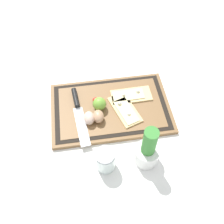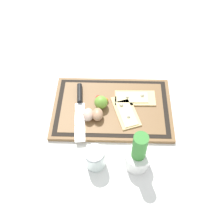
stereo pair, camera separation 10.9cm
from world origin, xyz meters
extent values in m
plane|color=white|center=(0.00, 0.00, 0.00)|extent=(6.00, 6.00, 0.00)
cube|color=brown|center=(0.00, 0.00, 0.01)|extent=(0.51, 0.33, 0.02)
cube|color=black|center=(0.00, 0.00, 0.02)|extent=(0.48, 0.30, 0.00)
cube|color=brown|center=(0.00, 0.00, 0.02)|extent=(0.44, 0.27, 0.00)
cube|color=#DBBC7F|center=(-0.10, -0.05, 0.02)|extent=(0.18, 0.09, 0.01)
cube|color=beige|center=(-0.09, -0.05, 0.03)|extent=(0.14, 0.06, 0.00)
sphere|color=silver|center=(-0.13, -0.06, 0.04)|extent=(0.02, 0.02, 0.02)
sphere|color=silver|center=(-0.06, -0.04, 0.04)|extent=(0.01, 0.01, 0.01)
cube|color=#DBBC7F|center=(-0.06, 0.03, 0.02)|extent=(0.13, 0.19, 0.01)
cube|color=beige|center=(-0.06, 0.04, 0.03)|extent=(0.10, 0.15, 0.00)
sphere|color=silver|center=(-0.04, 0.00, 0.04)|extent=(0.02, 0.02, 0.02)
sphere|color=silver|center=(-0.07, 0.06, 0.04)|extent=(0.01, 0.01, 0.01)
cube|color=silver|center=(0.13, 0.08, 0.02)|extent=(0.06, 0.19, 0.00)
cylinder|color=black|center=(0.15, -0.06, 0.03)|extent=(0.03, 0.10, 0.02)
ellipsoid|color=tan|center=(0.06, 0.06, 0.04)|extent=(0.04, 0.06, 0.04)
ellipsoid|color=beige|center=(0.10, 0.06, 0.04)|extent=(0.04, 0.06, 0.04)
sphere|color=#70A838|center=(0.05, 0.00, 0.05)|extent=(0.06, 0.06, 0.06)
sphere|color=red|center=(0.06, -0.04, 0.03)|extent=(0.02, 0.02, 0.02)
sphere|color=orange|center=(0.03, -0.03, 0.03)|extent=(0.02, 0.02, 0.02)
cylinder|color=white|center=(-0.10, 0.26, 0.04)|extent=(0.09, 0.09, 0.08)
cylinder|color=#388433|center=(-0.10, 0.26, 0.12)|extent=(0.05, 0.05, 0.16)
cylinder|color=silver|center=(0.06, 0.26, 0.04)|extent=(0.07, 0.07, 0.09)
cylinder|color=#B73323|center=(0.06, 0.26, 0.02)|extent=(0.07, 0.07, 0.03)
cylinder|color=silver|center=(0.06, 0.26, 0.09)|extent=(0.07, 0.07, 0.01)
camera|label=1|loc=(0.09, 0.67, 0.93)|focal=42.00mm
camera|label=2|loc=(-0.02, 0.68, 0.93)|focal=42.00mm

